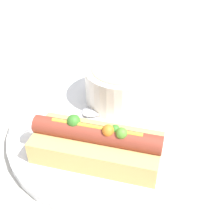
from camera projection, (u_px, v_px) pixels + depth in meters
The scene contains 5 objects.
ground_plane at pixel (112, 134), 0.45m from camera, with size 4.00×4.00×0.00m, color #BCB7AD.
dinner_plate at pixel (112, 130), 0.45m from camera, with size 0.29×0.29×0.01m.
hot_dog at pixel (97, 144), 0.38m from camera, with size 0.16×0.07×0.06m.
soup_bowl at pixel (124, 83), 0.48m from camera, with size 0.11×0.11×0.06m.
spoon at pixel (84, 114), 0.46m from camera, with size 0.13×0.10×0.01m.
Camera 1 is at (0.08, -0.33, 0.30)m, focal length 50.00 mm.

